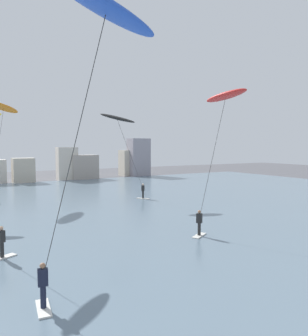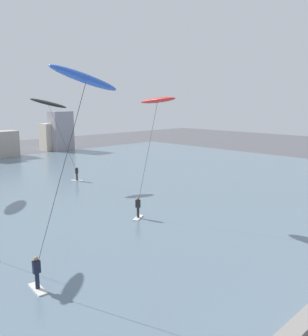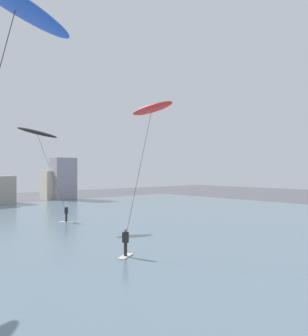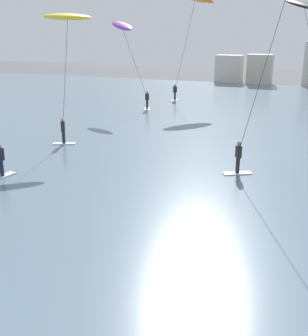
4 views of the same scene
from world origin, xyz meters
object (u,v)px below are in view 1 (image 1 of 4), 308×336
Objects in this scene: kitesurfer_red at (224,105)px; kitesurfer_orange at (3,113)px; kitesurfer_black at (119,123)px; kitesurfer_blue at (101,31)px.

kitesurfer_orange is at bearing 115.31° from kitesurfer_red.
kitesurfer_black is (0.07, 15.95, -0.20)m from kitesurfer_red.
kitesurfer_orange is at bearing 89.29° from kitesurfer_blue.
kitesurfer_blue is 0.99× the size of kitesurfer_orange.
kitesurfer_red is 12.63m from kitesurfer_blue.
kitesurfer_red is 15.95m from kitesurfer_black.
kitesurfer_black is 12.15m from kitesurfer_orange.
kitesurfer_red is 0.88× the size of kitesurfer_orange.
kitesurfer_black is 0.89× the size of kitesurfer_orange.
kitesurfer_red is 0.89× the size of kitesurfer_blue.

